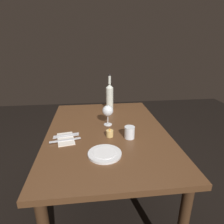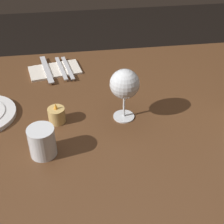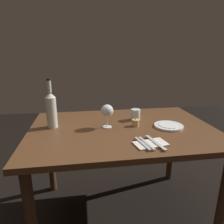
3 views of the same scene
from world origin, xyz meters
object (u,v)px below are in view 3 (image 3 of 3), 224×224
at_px(water_tumbler, 136,115).
at_px(dinner_plate, 169,126).
at_px(fork_outer, 142,143).
at_px(votive_candle, 135,123).
at_px(folded_napkin, 151,144).
at_px(table_knife, 156,142).
at_px(wine_glass_left, 107,111).
at_px(wine_bottle, 51,109).
at_px(fork_inner, 147,143).

distance_m(water_tumbler, dinner_plate, 0.27).
bearing_deg(fork_outer, votive_candle, 82.29).
relative_size(votive_candle, fork_outer, 0.37).
bearing_deg(folded_napkin, water_tumbler, 86.28).
bearing_deg(folded_napkin, table_knife, 0.00).
bearing_deg(dinner_plate, folded_napkin, -131.09).
xyz_separation_m(votive_candle, folded_napkin, (0.01, -0.31, -0.02)).
relative_size(fork_outer, table_knife, 0.85).
bearing_deg(water_tumbler, wine_glass_left, -151.92).
xyz_separation_m(fork_outer, table_knife, (0.08, 0.00, 0.00)).
xyz_separation_m(wine_glass_left, votive_candle, (0.21, -0.01, -0.10)).
relative_size(wine_bottle, votive_candle, 5.20).
bearing_deg(wine_bottle, votive_candle, -6.02).
bearing_deg(dinner_plate, table_knife, -127.05).
height_order(dinner_plate, folded_napkin, dinner_plate).
bearing_deg(wine_bottle, fork_outer, -34.20).
height_order(wine_glass_left, votive_candle, wine_glass_left).
bearing_deg(wine_glass_left, dinner_plate, -8.03).
bearing_deg(dinner_plate, wine_bottle, 171.88).
distance_m(wine_glass_left, wine_bottle, 0.39).
height_order(wine_bottle, votive_candle, wine_bottle).
distance_m(wine_bottle, water_tumbler, 0.64).
xyz_separation_m(wine_glass_left, fork_inner, (0.19, -0.32, -0.11)).
height_order(wine_bottle, water_tumbler, wine_bottle).
bearing_deg(folded_napkin, wine_glass_left, 124.00).
distance_m(wine_bottle, fork_outer, 0.68).
distance_m(fork_inner, table_knife, 0.05).
bearing_deg(water_tumbler, fork_outer, -100.03).
height_order(dinner_plate, fork_outer, dinner_plate).
height_order(fork_outer, table_knife, same).
xyz_separation_m(dinner_plate, table_knife, (-0.19, -0.26, 0.00)).
bearing_deg(table_knife, folded_napkin, 180.00).
relative_size(wine_glass_left, table_knife, 0.79).
bearing_deg(wine_bottle, wine_glass_left, -8.23).
height_order(fork_inner, table_knife, same).
xyz_separation_m(dinner_plate, fork_inner, (-0.25, -0.26, 0.00)).
bearing_deg(votive_candle, fork_outer, -97.71).
distance_m(wine_glass_left, votive_candle, 0.23).
relative_size(fork_inner, fork_outer, 1.00).
distance_m(water_tumbler, votive_candle, 0.14).
height_order(votive_candle, fork_inner, votive_candle).
bearing_deg(wine_glass_left, water_tumbler, 28.08).
bearing_deg(folded_napkin, wine_bottle, 148.08).
bearing_deg(votive_candle, fork_inner, -93.14).
xyz_separation_m(folded_napkin, table_knife, (0.03, 0.00, 0.01)).
height_order(dinner_plate, table_knife, dinner_plate).
distance_m(wine_glass_left, fork_outer, 0.37).
distance_m(folded_napkin, table_knife, 0.03).
relative_size(dinner_plate, fork_inner, 1.15).
bearing_deg(wine_glass_left, wine_bottle, 171.77).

